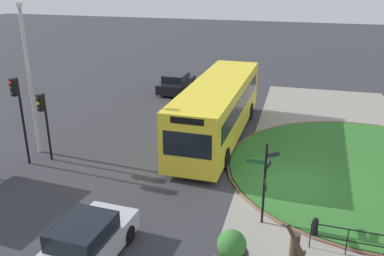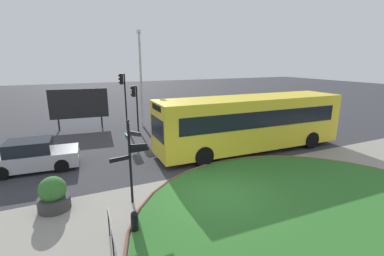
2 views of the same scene
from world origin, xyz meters
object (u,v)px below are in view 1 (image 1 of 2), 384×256
car_far_lane (86,243)px  traffic_light_near (18,103)px  planter_near_signpost (231,250)px  traffic_light_far (43,113)px  lamppost_tall (29,76)px  bollard_foreground (315,227)px  car_near_lane (176,83)px  signpost_directional (265,178)px  bus_yellow (218,109)px

car_far_lane → traffic_light_near: 8.62m
planter_near_signpost → traffic_light_far: bearing=61.7°
lamppost_tall → bollard_foreground: bearing=-106.0°
car_near_lane → signpost_directional: bearing=-150.1°
car_near_lane → planter_near_signpost: 19.91m
bollard_foreground → car_near_lane: size_ratio=0.18×
traffic_light_near → car_far_lane: bearing=57.5°
car_near_lane → bus_yellow: bearing=-146.7°
bollard_foreground → lamppost_tall: bearing=74.0°
bollard_foreground → bus_yellow: (7.99, 5.08, 1.30)m
signpost_directional → lamppost_tall: lamppost_tall is taller
bollard_foreground → car_far_lane: bearing=114.8°
bus_yellow → planter_near_signpost: 10.62m
car_far_lane → planter_near_signpost: 4.54m
bollard_foreground → traffic_light_near: bearing=79.7°
traffic_light_near → lamppost_tall: size_ratio=0.57×
bus_yellow → planter_near_signpost: (-10.24, -2.56, -1.13)m
lamppost_tall → traffic_light_near: bearing=-168.3°
bus_yellow → car_near_lane: bus_yellow is taller
car_far_lane → traffic_light_far: bearing=44.4°
car_near_lane → traffic_light_near: (-13.86, 3.17, 2.40)m
car_far_lane → car_near_lane: bearing=12.4°
signpost_directional → planter_near_signpost: bearing=165.5°
signpost_directional → planter_near_signpost: signpost_directional is taller
lamppost_tall → car_far_lane: bearing=-137.6°
traffic_light_near → signpost_directional: bearing=89.8°
signpost_directional → car_near_lane: size_ratio=0.76×
bus_yellow → traffic_light_far: 8.81m
bollard_foreground → bus_yellow: size_ratio=0.06×
lamppost_tall → planter_near_signpost: 12.90m
car_near_lane → car_far_lane: 19.67m
signpost_directional → planter_near_signpost: (-2.63, 0.68, -1.27)m
traffic_light_near → planter_near_signpost: 11.80m
traffic_light_near → planter_near_signpost: traffic_light_near is taller
car_far_lane → bollard_foreground: bearing=-61.5°
bollard_foreground → car_near_lane: car_near_lane is taller
traffic_light_near → lamppost_tall: lamppost_tall is taller
signpost_directional → lamppost_tall: size_ratio=0.43×
bollard_foreground → traffic_light_near: 13.56m
lamppost_tall → planter_near_signpost: size_ratio=5.93×
bollard_foreground → planter_near_signpost: (-2.25, 2.52, 0.18)m
bus_yellow → traffic_light_near: traffic_light_near is taller
traffic_light_far → lamppost_tall: (0.80, 1.06, 1.48)m
signpost_directional → traffic_light_far: traffic_light_far is taller
traffic_light_far → planter_near_signpost: bearing=76.7°
bollard_foreground → traffic_light_near: size_ratio=0.17×
car_far_lane → lamppost_tall: bearing=46.1°
signpost_directional → bollard_foreground: (-0.37, -1.84, -1.44)m
car_far_lane → bus_yellow: bearing=-5.8°
car_far_lane → planter_near_signpost: car_far_lane is taller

